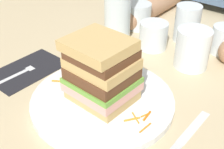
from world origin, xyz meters
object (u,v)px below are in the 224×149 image
knife (179,144)px  water_bottle (118,0)px  empty_tumbler_0 (138,16)px  empty_tumbler_2 (224,40)px  empty_tumbler_3 (153,36)px  napkin_dark (27,70)px  juice_glass (192,50)px  main_plate (103,101)px  sandwich (101,71)px  empty_tumbler_1 (187,23)px  fork (19,72)px

knife → water_bottle: water_bottle is taller
empty_tumbler_0 → empty_tumbler_2: (0.26, 0.01, -0.00)m
water_bottle → empty_tumbler_3: size_ratio=3.51×
napkin_dark → juice_glass: 0.39m
juice_glass → empty_tumbler_2: (0.03, 0.11, -0.01)m
juice_glass → water_bottle: (-0.23, 0.00, 0.07)m
juice_glass → water_bottle: water_bottle is taller
main_plate → empty_tumbler_2: empty_tumbler_2 is taller
empty_tumbler_2 → empty_tumbler_3: 0.18m
sandwich → empty_tumbler_1: 0.36m
napkin_dark → fork: (-0.00, -0.02, 0.00)m
fork → empty_tumbler_2: (0.32, 0.39, 0.03)m
juice_glass → empty_tumbler_3: juice_glass is taller
juice_glass → empty_tumbler_1: (-0.07, 0.11, 0.01)m
main_plate → empty_tumbler_3: 0.27m
napkin_dark → fork: bearing=-93.6°
napkin_dark → empty_tumbler_1: 0.43m
napkin_dark → empty_tumbler_1: empty_tumbler_1 is taller
main_plate → juice_glass: 0.25m
juice_glass → knife: bearing=-67.0°
empty_tumbler_1 → main_plate: bearing=-89.8°
water_bottle → empty_tumbler_0: 0.12m
empty_tumbler_1 → fork: bearing=-118.9°
napkin_dark → water_bottle: 0.29m
napkin_dark → empty_tumbler_0: (0.06, 0.36, 0.04)m
empty_tumbler_0 → empty_tumbler_1: 0.15m
main_plate → knife: size_ratio=1.43×
empty_tumbler_0 → empty_tumbler_2: bearing=2.8°
napkin_dark → knife: 0.39m
juice_glass → water_bottle: bearing=179.0°
fork → juice_glass: (0.29, 0.28, 0.04)m
main_plate → sandwich: bearing=-146.4°
main_plate → juice_glass: juice_glass is taller
main_plate → empty_tumbler_2: size_ratio=4.03×
water_bottle → empty_tumbler_3: (0.11, 0.02, -0.08)m
knife → empty_tumbler_0: bearing=133.6°
napkin_dark → empty_tumbler_3: 0.33m
main_plate → knife: main_plate is taller
juice_glass → empty_tumbler_0: juice_glass is taller
main_plate → knife: bearing=-0.7°
water_bottle → knife: bearing=-36.9°
sandwich → empty_tumbler_1: (-0.00, 0.35, -0.03)m
empty_tumbler_2 → empty_tumbler_3: bearing=-148.9°
napkin_dark → knife: bearing=2.3°
sandwich → knife: size_ratio=0.65×
main_plate → napkin_dark: bearing=-175.3°
juice_glass → empty_tumbler_1: size_ratio=0.94×
main_plate → water_bottle: (-0.15, 0.24, 0.10)m
sandwich → napkin_dark: (-0.22, -0.02, -0.08)m
fork → knife: size_ratio=0.83×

